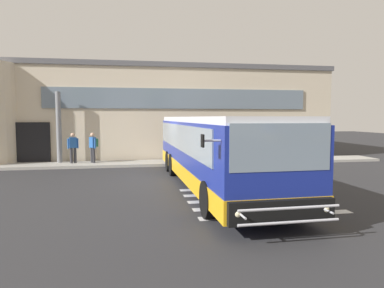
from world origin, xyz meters
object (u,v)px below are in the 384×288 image
at_px(bus_main_foreground, 213,152).
at_px(passenger_by_doorway, 93,145).
at_px(passenger_near_column, 73,146).
at_px(entry_support_column, 59,127).

relative_size(bus_main_foreground, passenger_by_doorway, 7.40).
relative_size(passenger_near_column, passenger_by_doorway, 1.00).
bearing_deg(bus_main_foreground, entry_support_column, 134.45).
relative_size(entry_support_column, bus_main_foreground, 0.32).
bearing_deg(bus_main_foreground, passenger_near_column, 132.76).
bearing_deg(bus_main_foreground, passenger_by_doorway, 127.53).
bearing_deg(entry_support_column, passenger_near_column, -27.97).
distance_m(entry_support_column, passenger_by_doorway, 2.17).
height_order(entry_support_column, passenger_by_doorway, entry_support_column).
height_order(bus_main_foreground, passenger_by_doorway, bus_main_foreground).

